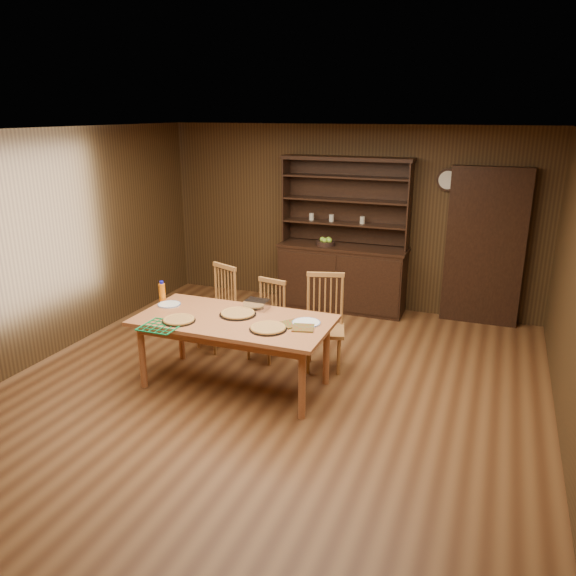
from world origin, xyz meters
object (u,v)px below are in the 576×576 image
at_px(china_hutch, 342,269).
at_px(chair_right, 325,318).
at_px(chair_left, 220,304).
at_px(dining_table, 234,325).
at_px(chair_center, 268,317).
at_px(juice_bottle, 162,292).

xyz_separation_m(china_hutch, chair_right, (0.35, -1.95, -0.03)).
height_order(chair_left, chair_right, chair_right).
distance_m(chair_left, chair_right, 1.35).
bearing_deg(dining_table, chair_left, 125.71).
distance_m(chair_center, juice_bottle, 1.24).
distance_m(china_hutch, chair_center, 1.98).
bearing_deg(chair_right, china_hutch, 84.06).
xyz_separation_m(china_hutch, chair_left, (-1.00, -1.88, -0.05)).
xyz_separation_m(chair_center, juice_bottle, (-1.03, -0.58, 0.36)).
relative_size(chair_left, chair_center, 1.10).
bearing_deg(chair_left, chair_right, 19.99).
distance_m(china_hutch, chair_left, 2.13).
height_order(dining_table, chair_right, chair_right).
height_order(chair_center, chair_right, chair_right).
bearing_deg(chair_center, chair_left, -174.59).
bearing_deg(china_hutch, dining_table, -97.73).
bearing_deg(juice_bottle, china_hutch, 61.56).
distance_m(china_hutch, chair_right, 1.98).
height_order(china_hutch, juice_bottle, china_hutch).
xyz_separation_m(chair_right, juice_bottle, (-1.71, -0.58, 0.29)).
relative_size(china_hutch, dining_table, 1.09).
distance_m(china_hutch, dining_table, 2.78).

